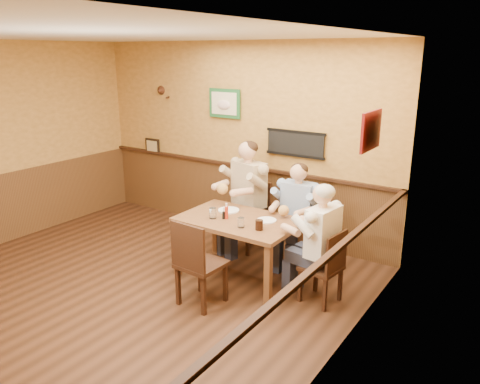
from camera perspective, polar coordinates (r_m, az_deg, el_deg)
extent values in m
plane|color=#311B0E|center=(5.61, -15.09, -11.96)|extent=(5.00, 5.00, 0.00)
cube|color=silver|center=(4.96, -17.63, 17.83)|extent=(5.00, 5.00, 0.02)
cube|color=gold|center=(6.93, -0.30, 6.41)|extent=(5.00, 0.02, 2.80)
cube|color=gold|center=(3.63, 10.26, -3.52)|extent=(0.02, 5.00, 2.80)
cube|color=brown|center=(7.13, -0.38, -0.75)|extent=(5.00, 0.02, 1.00)
cube|color=brown|center=(4.03, 9.32, -15.56)|extent=(0.02, 5.00, 1.00)
cube|color=black|center=(6.40, 6.76, 5.88)|extent=(0.88, 0.03, 0.34)
cube|color=#205F2F|center=(6.94, -1.89, 10.75)|extent=(0.54, 0.03, 0.42)
cube|color=black|center=(8.02, -10.61, 5.50)|extent=(0.30, 0.03, 0.26)
cube|color=maroon|center=(4.46, 15.69, 7.21)|extent=(0.03, 0.48, 0.36)
cube|color=brown|center=(5.54, -0.14, -3.51)|extent=(1.40, 0.90, 0.05)
cube|color=brown|center=(5.76, -7.66, -6.87)|extent=(0.07, 0.07, 0.70)
cube|color=brown|center=(5.07, 3.45, -10.15)|extent=(0.07, 0.07, 0.70)
cube|color=brown|center=(6.32, -2.98, -4.57)|extent=(0.07, 0.07, 0.70)
cube|color=brown|center=(5.70, 7.47, -7.14)|extent=(0.07, 0.07, 0.70)
cylinder|color=white|center=(5.53, -3.34, -2.59)|extent=(0.09, 0.09, 0.13)
cylinder|color=white|center=(5.24, 0.13, -3.74)|extent=(0.10, 0.10, 0.11)
cylinder|color=black|center=(5.18, 2.35, -4.03)|extent=(0.12, 0.12, 0.11)
cylinder|color=#B12912|center=(5.50, -1.66, -2.44)|extent=(0.05, 0.05, 0.17)
cylinder|color=white|center=(5.69, -1.92, -2.24)|extent=(0.04, 0.04, 0.08)
cylinder|color=black|center=(5.51, -2.01, -2.86)|extent=(0.04, 0.04, 0.09)
cylinder|color=white|center=(5.80, -1.39, -2.23)|extent=(0.28, 0.28, 0.02)
cylinder|color=white|center=(5.47, 3.28, -3.45)|extent=(0.29, 0.29, 0.02)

